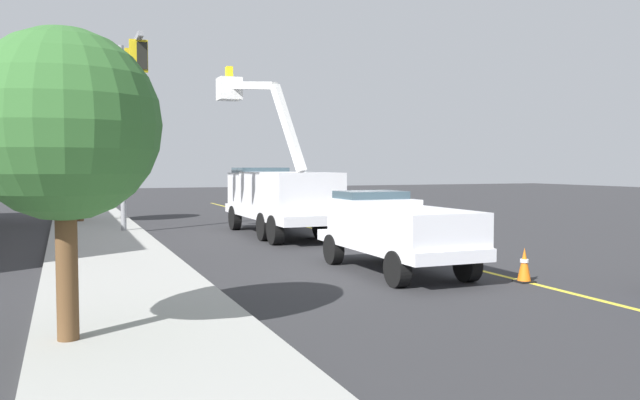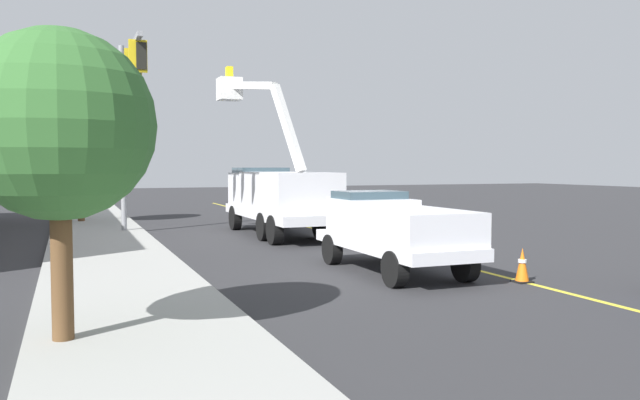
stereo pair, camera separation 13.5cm
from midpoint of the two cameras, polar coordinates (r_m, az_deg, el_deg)
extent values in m
plane|color=#2D2D30|center=(24.24, 2.79, -3.47)|extent=(120.00, 120.00, 0.00)
cube|color=#9E9E99|center=(22.08, -18.80, -4.11)|extent=(60.01, 3.70, 0.12)
cube|color=yellow|center=(24.24, 2.79, -3.46)|extent=(50.00, 0.24, 0.01)
cube|color=white|center=(25.24, -3.71, -1.16)|extent=(8.20, 2.51, 0.36)
cube|color=white|center=(27.70, -5.41, 0.80)|extent=(2.63, 2.35, 1.60)
cube|color=#384C56|center=(27.87, -5.53, 2.25)|extent=(1.81, 2.10, 0.64)
cube|color=white|center=(24.27, -2.99, 0.38)|extent=(5.25, 2.51, 1.80)
cube|color=white|center=(23.47, -3.04, 6.50)|extent=(1.76, 0.90, 3.31)
cube|color=white|center=(25.39, -6.36, 10.16)|extent=(2.89, 1.33, 0.57)
cube|color=white|center=(26.58, -8.29, 9.82)|extent=(0.90, 0.90, 0.90)
cube|color=yellow|center=(26.66, -8.30, 11.10)|extent=(0.36, 0.24, 0.60)
cylinder|color=black|center=(27.71, -7.77, -1.59)|extent=(1.04, 0.34, 1.04)
cylinder|color=black|center=(28.34, -3.35, -1.47)|extent=(1.04, 0.34, 1.04)
cylinder|color=black|center=(23.54, -5.19, -2.40)|extent=(1.04, 0.34, 1.04)
cylinder|color=black|center=(24.27, -0.09, -2.22)|extent=(1.04, 0.34, 1.04)
cylinder|color=black|center=(22.29, -4.22, -2.70)|extent=(1.04, 0.34, 1.04)
cylinder|color=black|center=(23.07, 1.12, -2.50)|extent=(1.04, 0.34, 1.04)
cube|color=white|center=(16.61, 6.51, -3.89)|extent=(5.60, 2.11, 0.30)
cube|color=white|center=(17.64, 4.62, -1.68)|extent=(2.02, 1.94, 1.10)
cube|color=#384C56|center=(17.78, 4.34, -0.09)|extent=(1.35, 1.77, 0.56)
cube|color=white|center=(15.69, 8.27, -2.84)|extent=(3.36, 2.11, 1.10)
cylinder|color=black|center=(17.90, 1.01, -4.44)|extent=(0.84, 0.30, 0.84)
cylinder|color=black|center=(18.71, 6.36, -4.13)|extent=(0.84, 0.30, 0.84)
cylinder|color=black|center=(14.60, 6.69, -6.16)|extent=(0.84, 0.30, 0.84)
cylinder|color=black|center=(15.58, 12.83, -5.63)|extent=(0.84, 0.30, 0.84)
cube|color=tan|center=(34.58, -0.75, -0.20)|extent=(4.80, 1.91, 0.70)
cube|color=#384C56|center=(34.69, -0.84, 0.81)|extent=(3.46, 1.68, 0.60)
cylinder|color=black|center=(33.43, 1.63, -1.08)|extent=(0.68, 0.24, 0.68)
cylinder|color=black|center=(32.79, -1.11, -1.16)|extent=(0.68, 0.24, 0.68)
cylinder|color=black|center=(36.44, -0.42, -0.74)|extent=(0.68, 0.24, 0.68)
cylinder|color=black|center=(35.85, -2.96, -0.81)|extent=(0.68, 0.24, 0.68)
cube|color=black|center=(15.94, 17.59, -6.96)|extent=(0.40, 0.40, 0.04)
cone|color=orange|center=(15.88, 17.61, -5.50)|extent=(0.32, 0.32, 0.78)
cylinder|color=white|center=(15.87, 17.61, -5.22)|extent=(0.20, 0.20, 0.08)
cube|color=black|center=(20.14, 7.63, -4.77)|extent=(0.40, 0.40, 0.04)
cone|color=orange|center=(20.10, 7.64, -3.79)|extent=(0.32, 0.32, 0.65)
cylinder|color=white|center=(20.09, 7.64, -3.61)|extent=(0.20, 0.20, 0.08)
cube|color=black|center=(24.15, 1.92, -3.44)|extent=(0.40, 0.40, 0.04)
cone|color=orange|center=(24.11, 1.92, -2.45)|extent=(0.32, 0.32, 0.80)
cylinder|color=white|center=(24.10, 1.92, -2.27)|extent=(0.20, 0.20, 0.08)
cube|color=black|center=(29.84, -2.67, -2.20)|extent=(0.40, 0.40, 0.04)
cone|color=orange|center=(29.81, -2.67, -1.37)|extent=(0.32, 0.32, 0.82)
cylinder|color=white|center=(29.80, -2.67, -1.22)|extent=(0.20, 0.20, 0.08)
cylinder|color=gray|center=(27.27, -17.43, 5.16)|extent=(0.22, 0.22, 7.64)
cube|color=gray|center=(23.96, -16.85, 12.50)|extent=(7.28, 0.17, 0.16)
cube|color=gold|center=(25.87, -17.23, 10.55)|extent=(0.12, 0.56, 1.00)
cube|color=black|center=(25.88, -17.01, 10.55)|extent=(0.20, 0.32, 0.84)
cube|color=gold|center=(24.27, -16.92, 11.06)|extent=(0.12, 0.56, 1.00)
cube|color=black|center=(24.28, -16.68, 11.06)|extent=(0.20, 0.32, 0.84)
cube|color=gold|center=(22.68, -16.55, 11.64)|extent=(0.12, 0.56, 1.00)
cube|color=black|center=(22.69, -16.30, 11.64)|extent=(0.20, 0.32, 0.84)
cube|color=gold|center=(21.09, -16.14, 12.31)|extent=(0.12, 0.56, 1.00)
cube|color=black|center=(21.10, -15.86, 12.30)|extent=(0.20, 0.32, 0.84)
cylinder|color=brown|center=(10.40, -22.08, -5.87)|extent=(0.32, 0.32, 2.36)
sphere|color=#33662D|center=(10.30, -22.33, 6.26)|extent=(2.88, 2.88, 2.88)
cylinder|color=brown|center=(32.49, -20.84, 0.55)|extent=(0.32, 0.32, 2.89)
sphere|color=#1E471C|center=(32.49, -20.92, 4.92)|extent=(2.95, 2.95, 2.95)
camera|label=1|loc=(0.07, -90.15, -0.01)|focal=35.70mm
camera|label=2|loc=(0.07, 89.85, 0.01)|focal=35.70mm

